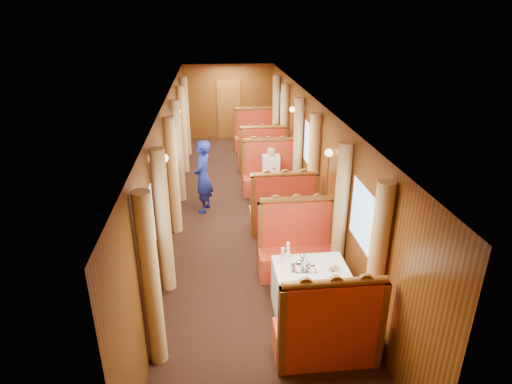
{
  "coord_description": "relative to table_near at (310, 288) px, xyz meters",
  "views": [
    {
      "loc": [
        -0.57,
        -8.62,
        4.16
      ],
      "look_at": [
        0.17,
        -1.4,
        1.05
      ],
      "focal_mm": 30.0,
      "sensor_mm": 36.0,
      "label": 1
    }
  ],
  "objects": [
    {
      "name": "sconce_left_aft",
      "position": [
        -2.15,
        5.25,
        1.01
      ],
      "size": [
        0.14,
        0.14,
        1.95
      ],
      "color": "#BF8C3F",
      "rests_on": "floor"
    },
    {
      "name": "fruit_plate",
      "position": [
        0.3,
        -0.14,
        0.39
      ],
      "size": [
        0.21,
        0.21,
        0.05
      ],
      "rotation": [
        0.0,
        0.0,
        0.15
      ],
      "color": "white",
      "rests_on": "table_near"
    },
    {
      "name": "curtain_left_mid_b",
      "position": [
        -2.13,
        4.28,
        0.8
      ],
      "size": [
        0.22,
        0.22,
        2.35
      ],
      "primitive_type": "cylinder",
      "color": "#E4BA74",
      "rests_on": "floor"
    },
    {
      "name": "ceiling",
      "position": [
        -0.75,
        3.5,
        2.12
      ],
      "size": [
        3.0,
        12.0,
        0.01
      ],
      "primitive_type": null,
      "rotation": [
        3.14,
        0.0,
        0.0
      ],
      "color": "silver",
      "rests_on": "wall_left"
    },
    {
      "name": "curtain_right_mid_b",
      "position": [
        0.63,
        4.28,
        0.8
      ],
      "size": [
        0.22,
        0.22,
        2.35
      ],
      "primitive_type": "cylinder",
      "color": "#E4BA74",
      "rests_on": "floor"
    },
    {
      "name": "banquette_mid_aft",
      "position": [
        0.0,
        4.51,
        0.05
      ],
      "size": [
        1.3,
        0.55,
        1.34
      ],
      "color": "#AA1213",
      "rests_on": "floor"
    },
    {
      "name": "sconce_right_fore",
      "position": [
        0.65,
        1.75,
        1.01
      ],
      "size": [
        0.14,
        0.14,
        1.95
      ],
      "color": "#BF8C3F",
      "rests_on": "floor"
    },
    {
      "name": "table_far",
      "position": [
        0.0,
        7.0,
        0.0
      ],
      "size": [
        1.05,
        0.72,
        0.75
      ],
      "primitive_type": "cube",
      "color": "white",
      "rests_on": "floor"
    },
    {
      "name": "window_left_far",
      "position": [
        -2.24,
        7.0,
        1.07
      ],
      "size": [
        0.01,
        1.2,
        0.9
      ],
      "primitive_type": null,
      "rotation": [
        1.57,
        0.0,
        1.57
      ],
      "color": "#84ADE0",
      "rests_on": "wall_left"
    },
    {
      "name": "table_mid",
      "position": [
        0.0,
        3.5,
        0.0
      ],
      "size": [
        1.05,
        0.72,
        0.75
      ],
      "primitive_type": "cube",
      "color": "white",
      "rests_on": "floor"
    },
    {
      "name": "curtain_left_far_a",
      "position": [
        -2.13,
        6.22,
        0.8
      ],
      "size": [
        0.22,
        0.22,
        2.35
      ],
      "primitive_type": "cylinder",
      "color": "#E4BA74",
      "rests_on": "floor"
    },
    {
      "name": "cup_outboard",
      "position": [
        -0.29,
        0.26,
        0.48
      ],
      "size": [
        0.08,
        0.08,
        0.26
      ],
      "rotation": [
        0.0,
        0.0,
        -0.23
      ],
      "color": "white",
      "rests_on": "table_near"
    },
    {
      "name": "curtain_left_near_b",
      "position": [
        -2.13,
        0.78,
        0.8
      ],
      "size": [
        0.22,
        0.22,
        2.35
      ],
      "primitive_type": "cylinder",
      "color": "#E4BA74",
      "rests_on": "floor"
    },
    {
      "name": "window_right_far",
      "position": [
        0.74,
        7.0,
        1.07
      ],
      "size": [
        0.01,
        1.2,
        0.9
      ],
      "primitive_type": null,
      "rotation": [
        1.57,
        0.0,
        -1.57
      ],
      "color": "#84ADE0",
      "rests_on": "wall_right"
    },
    {
      "name": "floor",
      "position": [
        -0.75,
        3.5,
        -0.38
      ],
      "size": [
        3.0,
        12.0,
        0.01
      ],
      "primitive_type": null,
      "color": "black",
      "rests_on": "ground"
    },
    {
      "name": "banquette_near_aft",
      "position": [
        0.0,
        1.01,
        0.05
      ],
      "size": [
        1.3,
        0.55,
        1.34
      ],
      "color": "#AA1213",
      "rests_on": "floor"
    },
    {
      "name": "window_left_mid",
      "position": [
        -2.24,
        3.5,
        1.07
      ],
      "size": [
        0.01,
        1.2,
        0.9
      ],
      "primitive_type": null,
      "rotation": [
        1.57,
        0.0,
        1.57
      ],
      "color": "#84ADE0",
      "rests_on": "wall_left"
    },
    {
      "name": "wall_right",
      "position": [
        0.75,
        3.5,
        0.88
      ],
      "size": [
        0.01,
        12.0,
        2.5
      ],
      "primitive_type": null,
      "rotation": [
        1.57,
        0.0,
        -1.57
      ],
      "color": "brown",
      "rests_on": "floor"
    },
    {
      "name": "tea_tray",
      "position": [
        -0.12,
        -0.05,
        0.38
      ],
      "size": [
        0.37,
        0.3,
        0.01
      ],
      "primitive_type": "cube",
      "rotation": [
        0.0,
        0.0,
        -0.12
      ],
      "color": "silver",
      "rests_on": "table_near"
    },
    {
      "name": "curtain_left_near_a",
      "position": [
        -2.13,
        -0.78,
        0.8
      ],
      "size": [
        0.22,
        0.22,
        2.35
      ],
      "primitive_type": "cylinder",
      "color": "#E4BA74",
      "rests_on": "floor"
    },
    {
      "name": "window_right_near",
      "position": [
        0.74,
        0.0,
        1.07
      ],
      "size": [
        0.01,
        1.2,
        0.9
      ],
      "primitive_type": null,
      "rotation": [
        1.57,
        0.0,
        -1.57
      ],
      "color": "#84ADE0",
      "rests_on": "wall_right"
    },
    {
      "name": "table_near",
      "position": [
        0.0,
        0.0,
        0.0
      ],
      "size": [
        1.05,
        0.72,
        0.75
      ],
      "primitive_type": "cube",
      "color": "white",
      "rests_on": "floor"
    },
    {
      "name": "sconce_right_aft",
      "position": [
        0.65,
        5.25,
        1.01
      ],
      "size": [
        0.14,
        0.14,
        1.95
      ],
      "color": "#BF8C3F",
      "rests_on": "floor"
    },
    {
      "name": "wall_left",
      "position": [
        -2.25,
        3.5,
        0.88
      ],
      "size": [
        0.01,
        12.0,
        2.5
      ],
      "primitive_type": null,
      "rotation": [
        1.57,
        0.0,
        1.57
      ],
      "color": "brown",
      "rests_on": "floor"
    },
    {
      "name": "rose_vase_far",
      "position": [
        0.03,
        6.97,
        0.55
      ],
      "size": [
        0.06,
        0.06,
        0.36
      ],
      "rotation": [
        0.0,
        0.0,
        -0.3
      ],
      "color": "silver",
      "rests_on": "table_far"
    },
    {
      "name": "teapot_left",
      "position": [
        -0.2,
        -0.11,
        0.45
      ],
      "size": [
        0.19,
        0.15,
        0.14
      ],
      "primitive_type": null,
      "rotation": [
        0.0,
        0.0,
        0.07
      ],
      "color": "silver",
      "rests_on": "tea_tray"
    },
    {
      "name": "banquette_near_fwd",
      "position": [
        0.0,
        -1.01,
        0.05
      ],
      "size": [
        1.3,
        0.55,
        1.34
      ],
      "color": "#AA1213",
      "rests_on": "floor"
    },
    {
      "name": "curtain_left_far_b",
      "position": [
        -2.13,
        7.78,
        0.8
      ],
      "size": [
        0.22,
        0.22,
        2.35
      ],
      "primitive_type": "cylinder",
      "color": "#E4BA74",
      "rests_on": "floor"
    },
    {
      "name": "passenger",
      "position": [
        -0.0,
        4.26,
        0.37
      ],
      "size": [
        0.4,
        0.44,
        0.76
      ],
      "color": "beige",
      "rests_on": "banquette_mid_aft"
    },
    {
      "name": "cup_inboard",
      "position": [
        -0.4,
        0.12,
        0.48
      ],
      "size": [
        0.08,
        0.08,
        0.26
      ],
      "rotation": [
        0.0,
        0.0,
        0.16
      ],
      "color": "white",
      "rests_on": "table_near"
    },
    {
      "name": "window_left_near",
      "position": [
        -2.24,
        0.0,
        1.07
      ],
      "size": [
        0.01,
        1.2,
        0.9
      ],
      "primitive_type": null,
      "rotation": [
        1.57,
        0.0,
        1.57
      ],
      "color": "#84ADE0",
      "rests_on": "wall_left"
    },
    {
      "name": "rose_vase_mid",
      "position": [
        -0.04,
        3.53,
        0.55
      ],
      "size": [
        0.06,
        0.06,
        0.36
      ],
      "rotation": [
        0.0,
        0.0,
        -0.15
      ],
      "color": "silver",
      "rests_on": "table_mid"
    },
    {
      "name": "curtain_right_near_a",
      "position": [
        0.63,
        -0.78,
        0.8
      ],
      "size": [
        0.22,
        0.22,
        2.35
      ],
      "primitive_type": "cylinder",
      "color": "#E4BA74",
      "rests_on": "floor"
    },
    {
      "name": "curtain_right_mid_a",
      "position": [
        0.63,
        2.72,
        0.8
      ],
      "size": [
        0.22,
        0.22,
        2.35
      ],
      "primitive_type": "cylinder",
      "color": "#E4BA74",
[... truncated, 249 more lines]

